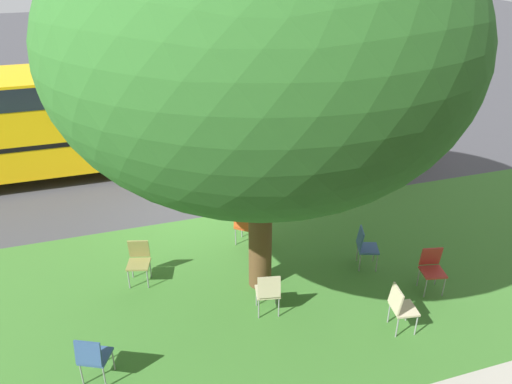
# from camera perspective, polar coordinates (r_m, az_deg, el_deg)

# --- Properties ---
(ground) EXTENTS (80.00, 80.00, 0.00)m
(ground) POSITION_cam_1_polar(r_m,az_deg,el_deg) (12.26, -7.30, -2.61)
(ground) COLOR #424247
(grass_verge) EXTENTS (48.00, 6.00, 0.01)m
(grass_verge) POSITION_cam_1_polar(r_m,az_deg,el_deg) (9.66, -3.54, -11.70)
(grass_verge) COLOR #3D752D
(grass_verge) RESTS_ON ground
(street_tree) EXTENTS (6.66, 6.66, 7.00)m
(street_tree) POSITION_cam_1_polar(r_m,az_deg,el_deg) (7.99, 0.59, 16.19)
(street_tree) COLOR brown
(street_tree) RESTS_ON ground
(chair_0) EXTENTS (0.49, 0.50, 0.88)m
(chair_0) POSITION_cam_1_polar(r_m,az_deg,el_deg) (10.05, 19.56, -8.07)
(chair_0) COLOR #B7332D
(chair_0) RESTS_ON ground
(chair_1) EXTENTS (0.49, 0.49, 0.88)m
(chair_1) POSITION_cam_1_polar(r_m,az_deg,el_deg) (8.91, 1.41, -11.28)
(chair_1) COLOR beige
(chair_1) RESTS_ON ground
(chair_2) EXTENTS (0.48, 0.48, 0.88)m
(chair_2) POSITION_cam_1_polar(r_m,az_deg,el_deg) (8.94, 16.29, -12.42)
(chair_2) COLOR beige
(chair_2) RESTS_ON ground
(chair_3) EXTENTS (0.54, 0.53, 0.88)m
(chair_3) POSITION_cam_1_polar(r_m,az_deg,el_deg) (10.32, 12.40, -5.98)
(chair_3) COLOR #335184
(chair_3) RESTS_ON ground
(chair_4) EXTENTS (0.55, 0.56, 0.88)m
(chair_4) POSITION_cam_1_polar(r_m,az_deg,el_deg) (8.15, -18.26, -17.45)
(chair_4) COLOR #335184
(chair_4) RESTS_ON ground
(chair_5) EXTENTS (0.59, 0.59, 0.88)m
(chair_5) POSITION_cam_1_polar(r_m,az_deg,el_deg) (10.77, -1.30, -3.71)
(chair_5) COLOR #C64C1E
(chair_5) RESTS_ON ground
(chair_6) EXTENTS (0.51, 0.52, 0.88)m
(chair_6) POSITION_cam_1_polar(r_m,az_deg,el_deg) (9.95, -13.33, -7.47)
(chair_6) COLOR olive
(chair_6) RESTS_ON ground
(parked_car) EXTENTS (3.70, 1.92, 1.65)m
(parked_car) POSITION_cam_1_polar(r_m,az_deg,el_deg) (15.20, 11.40, 6.65)
(parked_car) COLOR maroon
(parked_car) RESTS_ON ground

